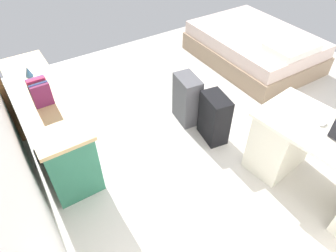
{
  "coord_description": "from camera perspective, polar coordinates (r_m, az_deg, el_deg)",
  "views": [
    {
      "loc": [
        -1.77,
        2.13,
        2.48
      ],
      "look_at": [
        -0.03,
        1.0,
        0.6
      ],
      "focal_mm": 31.96,
      "sensor_mm": 36.0,
      "label": 1
    }
  ],
  "objects": [
    {
      "name": "suitcase_spare_grey",
      "position": [
        3.61,
        3.62,
        5.08
      ],
      "size": [
        0.39,
        0.27,
        0.61
      ],
      "primitive_type": "cube",
      "rotation": [
        0.0,
        0.0,
        -0.14
      ],
      "color": "#4C4C51",
      "rests_on": "ground_plane"
    },
    {
      "name": "suitcase_black",
      "position": [
        3.41,
        8.81,
        1.54
      ],
      "size": [
        0.39,
        0.28,
        0.58
      ],
      "primitive_type": "cube",
      "rotation": [
        0.0,
        0.0,
        -0.17
      ],
      "color": "black",
      "rests_on": "ground_plane"
    },
    {
      "name": "desk",
      "position": [
        3.11,
        28.16,
        -6.84
      ],
      "size": [
        1.51,
        0.82,
        0.73
      ],
      "color": "silver",
      "rests_on": "ground_plane"
    },
    {
      "name": "figurine_small",
      "position": [
        3.53,
        -25.13,
        9.38
      ],
      "size": [
        0.08,
        0.08,
        0.11
      ],
      "primitive_type": "cone",
      "color": "#4C7FBF",
      "rests_on": "credenza"
    },
    {
      "name": "ground_plane",
      "position": [
        3.72,
        12.84,
        -0.96
      ],
      "size": [
        5.55,
        5.55,
        0.0
      ],
      "primitive_type": "plane",
      "color": "beige"
    },
    {
      "name": "bed",
      "position": [
        5.05,
        16.09,
        14.27
      ],
      "size": [
        1.91,
        1.42,
        0.58
      ],
      "color": "gray",
      "rests_on": "ground_plane"
    },
    {
      "name": "computer_mouse",
      "position": [
        2.95,
        27.42,
        0.5
      ],
      "size": [
        0.07,
        0.11,
        0.03
      ],
      "primitive_type": "ellipsoid",
      "rotation": [
        0.0,
        0.0,
        0.12
      ],
      "color": "white",
      "rests_on": "desk"
    },
    {
      "name": "book_row",
      "position": [
        3.07,
        -23.27,
        6.16
      ],
      "size": [
        0.23,
        0.17,
        0.23
      ],
      "color": "#692048",
      "rests_on": "credenza"
    },
    {
      "name": "credenza",
      "position": [
        3.46,
        -21.77,
        1.01
      ],
      "size": [
        1.8,
        0.48,
        0.73
      ],
      "color": "#28664C",
      "rests_on": "ground_plane"
    }
  ]
}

